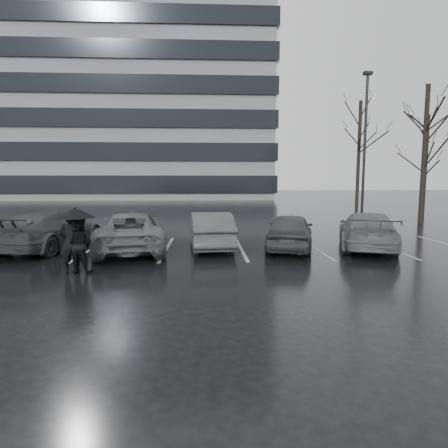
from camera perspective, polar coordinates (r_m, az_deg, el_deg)
name	(u,v)px	position (r m, az deg, el deg)	size (l,w,h in m)	color
ground	(229,263)	(11.77, 0.77, -5.90)	(160.00, 160.00, 0.00)	black
office_building	(64,101)	(64.24, -23.14, 16.79)	(61.00, 26.00, 29.00)	gray
car_main	(290,231)	(14.10, 10.03, -1.07)	(1.61, 4.01, 1.37)	black
car_west_a	(210,230)	(14.18, -2.08, -0.92)	(1.45, 4.16, 1.37)	#2D2D2F
car_west_b	(131,232)	(13.99, -13.94, -1.17)	(2.32, 5.03, 1.40)	#48484A
car_west_c	(51,230)	(15.33, -24.85, -0.85)	(2.01, 4.94, 1.43)	black
car_east	(367,230)	(15.02, 20.94, -0.92)	(1.93, 4.74, 1.38)	#48484A
pedestrian_left	(71,242)	(11.18, -22.31, -2.60)	(0.63, 0.41, 1.72)	black
pedestrian_right	(79,244)	(11.15, -21.18, -2.91)	(0.77, 0.60, 1.59)	black
umbrella	(75,213)	(11.10, -21.76, 1.60)	(1.08, 1.08, 1.84)	black
lamp_post	(364,158)	(21.22, 20.57, 9.35)	(0.44, 0.44, 8.07)	gray
stall_stripes	(204,248)	(14.20, -3.09, -3.71)	(19.72, 5.00, 0.00)	#A8A8AA
tree_east	(424,155)	(24.99, 28.19, 9.23)	(0.26, 0.26, 8.00)	black
tree_ne	(425,166)	(29.68, 28.32, 7.74)	(0.26, 0.26, 7.00)	black
tree_north	(359,158)	(30.83, 19.82, 9.48)	(0.26, 0.26, 8.50)	black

